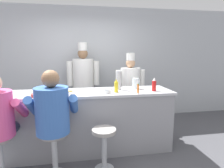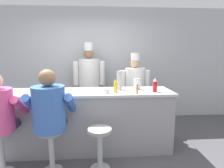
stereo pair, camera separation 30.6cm
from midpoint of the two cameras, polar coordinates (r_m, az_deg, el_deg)
ground_plane at (r=3.16m, az=-4.28°, el=-21.98°), size 20.00×20.00×0.00m
wall_back at (r=4.61m, az=-4.44°, el=5.90°), size 10.00×0.06×2.70m
diner_counter at (r=3.24m, az=-4.38°, el=-11.02°), size 2.79×0.69×1.02m
ketchup_bottle_red at (r=3.12m, az=15.72°, el=-0.46°), size 0.07×0.07×0.23m
mustard_bottle_yellow at (r=2.97m, az=4.07°, el=-0.71°), size 0.06×0.06×0.21m
hot_sauce_bottle_orange at (r=2.92m, az=10.69°, el=-1.59°), size 0.03×0.03×0.15m
water_pitcher_clear at (r=3.28m, az=10.30°, el=0.02°), size 0.13×0.11×0.19m
breakfast_plate at (r=3.06m, az=-10.02°, el=-2.20°), size 0.25×0.25×0.05m
cereal_bowl at (r=2.97m, az=-19.16°, el=-2.78°), size 0.16×0.16×0.05m
coffee_mug_white at (r=2.91m, az=1.34°, el=-2.15°), size 0.14×0.09×0.08m
cup_stack_steel at (r=3.18m, az=5.00°, el=1.07°), size 0.09×0.09×0.32m
diner_seated_blue at (r=2.63m, az=-15.25°, el=-7.89°), size 0.65×0.64×1.44m
empty_stool_round at (r=2.73m, az=-0.38°, el=-17.41°), size 0.33×0.33×0.62m
cook_in_whites_near at (r=4.32m, az=-4.97°, el=1.29°), size 0.73×0.47×1.86m
cook_in_whites_far at (r=4.03m, az=9.10°, el=-1.22°), size 0.64×0.41×1.64m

